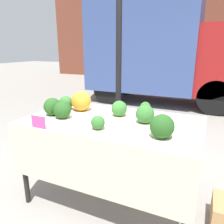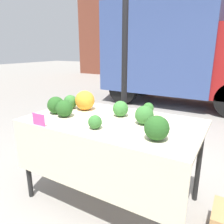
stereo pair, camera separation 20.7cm
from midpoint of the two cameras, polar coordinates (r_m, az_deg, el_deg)
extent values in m
plane|color=gray|center=(2.52, -2.53, -21.46)|extent=(40.00, 40.00, 0.00)
cube|color=brown|center=(11.79, 21.27, 21.54)|extent=(16.00, 0.60, 5.67)
cylinder|color=black|center=(2.68, -0.52, 11.23)|extent=(0.07, 0.07, 2.61)
cube|color=#384C84|center=(6.58, 7.47, 16.41)|extent=(2.97, 1.80, 2.39)
cylinder|color=black|center=(5.68, 24.42, 3.41)|extent=(0.84, 0.22, 0.84)
cylinder|color=black|center=(7.09, 24.57, 5.70)|extent=(0.84, 0.22, 0.84)
cylinder|color=black|center=(6.31, -2.01, 6.02)|extent=(0.84, 0.22, 0.84)
cylinder|color=black|center=(7.61, 2.83, 7.77)|extent=(0.84, 0.22, 0.84)
cube|color=beige|center=(2.10, -2.83, -2.53)|extent=(1.66, 0.95, 0.03)
cube|color=beige|center=(1.84, -9.61, -14.44)|extent=(1.66, 0.01, 0.48)
cylinder|color=black|center=(2.43, -24.36, -12.63)|extent=(0.05, 0.05, 0.85)
cylinder|color=black|center=(1.76, 15.41, -23.79)|extent=(0.05, 0.05, 0.85)
cylinder|color=black|center=(2.98, -12.38, -6.14)|extent=(0.05, 0.05, 0.85)
cylinder|color=black|center=(2.46, 18.67, -11.65)|extent=(0.05, 0.05, 0.85)
sphere|color=orange|center=(2.42, -10.49, 2.79)|extent=(0.22, 0.22, 0.22)
cone|color=#93B238|center=(2.71, -14.10, 2.81)|extent=(0.14, 0.14, 0.11)
sphere|color=#387533|center=(2.20, -0.81, 0.89)|extent=(0.16, 0.16, 0.16)
sphere|color=#336B2D|center=(2.51, -14.30, 2.29)|extent=(0.15, 0.15, 0.15)
sphere|color=#23511E|center=(1.67, 9.50, -3.77)|extent=(0.19, 0.19, 0.19)
sphere|color=#2D6628|center=(2.36, 6.21, 1.29)|extent=(0.11, 0.11, 0.11)
sphere|color=#336B2D|center=(2.00, 5.68, -0.59)|extent=(0.17, 0.17, 0.17)
sphere|color=#23511E|center=(2.33, -17.75, 1.30)|extent=(0.18, 0.18, 0.18)
sphere|color=#23511E|center=(2.20, -15.51, 0.49)|extent=(0.17, 0.17, 0.17)
sphere|color=#336B2D|center=(1.85, -6.92, -2.79)|extent=(0.12, 0.12, 0.12)
cube|color=#EF4793|center=(2.00, -21.52, -2.53)|extent=(0.15, 0.01, 0.11)
camera|label=1|loc=(0.10, -92.86, -0.83)|focal=35.00mm
camera|label=2|loc=(0.10, 87.14, 0.83)|focal=35.00mm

